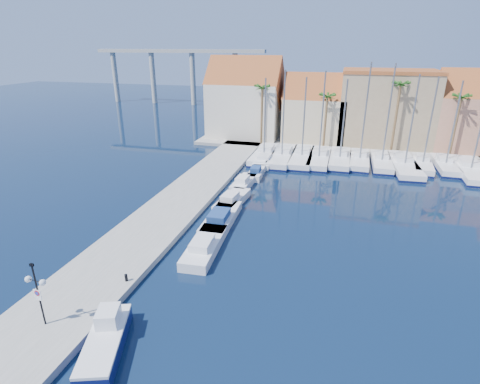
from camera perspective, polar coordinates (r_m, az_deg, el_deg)
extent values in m
plane|color=black|center=(23.84, -4.96, -19.35)|extent=(260.00, 260.00, 0.00)
cube|color=gray|center=(37.37, -10.84, -3.08)|extent=(6.00, 77.00, 0.50)
cube|color=gray|center=(66.65, 18.05, 7.18)|extent=(54.00, 16.00, 0.50)
cylinder|color=black|center=(24.47, -28.34, -13.60)|extent=(0.10, 0.10, 4.08)
cylinder|color=black|center=(24.17, -29.15, -11.63)|extent=(0.51, 0.08, 0.05)
cylinder|color=black|center=(23.82, -28.30, -11.95)|extent=(0.51, 0.08, 0.05)
sphere|color=white|center=(24.35, -29.57, -11.47)|extent=(0.37, 0.37, 0.37)
sphere|color=white|center=(23.65, -27.86, -12.11)|extent=(0.37, 0.37, 0.37)
cube|color=black|center=(23.50, -29.18, -9.68)|extent=(0.23, 0.14, 0.16)
cube|color=white|center=(24.39, -28.49, -13.47)|extent=(0.51, 0.06, 0.51)
cylinder|color=red|center=(24.35, -28.55, -13.40)|extent=(0.35, 0.04, 0.35)
cylinder|color=#1933A5|center=(24.34, -28.57, -13.41)|extent=(0.24, 0.03, 0.24)
cube|color=white|center=(24.58, -28.34, -14.16)|extent=(0.41, 0.05, 0.14)
cylinder|color=black|center=(27.33, -16.95, -12.38)|extent=(0.20, 0.20, 0.51)
cube|color=#0D1451|center=(23.10, -19.80, -21.09)|extent=(3.46, 5.65, 0.80)
cube|color=white|center=(22.78, -19.96, -20.17)|extent=(3.46, 5.65, 0.18)
cube|color=white|center=(23.25, -19.42, -17.53)|extent=(1.57, 1.73, 0.98)
cube|color=white|center=(30.62, -5.38, -8.28)|extent=(2.59, 6.91, 0.80)
cube|color=white|center=(29.72, -5.81, -7.74)|extent=(1.66, 2.47, 0.60)
cube|color=white|center=(35.14, -2.89, -4.08)|extent=(2.57, 7.28, 0.80)
cube|color=navy|center=(34.22, -3.24, -3.53)|extent=(1.71, 2.58, 0.60)
cube|color=white|center=(39.06, -1.19, -1.33)|extent=(2.55, 6.22, 0.80)
cube|color=white|center=(38.27, -1.54, -0.70)|extent=(1.57, 2.25, 0.60)
cube|color=white|center=(43.97, 0.58, 1.34)|extent=(2.01, 5.60, 0.80)
cube|color=white|center=(43.24, 0.37, 1.97)|extent=(1.32, 1.99, 0.60)
cube|color=white|center=(47.51, 2.50, 2.89)|extent=(1.88, 5.17, 0.80)
cube|color=navy|center=(46.82, 2.40, 3.50)|extent=(1.23, 1.84, 0.60)
cube|color=white|center=(52.92, 3.85, 4.82)|extent=(2.40, 7.21, 0.80)
cube|color=white|center=(52.05, 3.72, 5.34)|extent=(1.64, 2.53, 0.60)
cube|color=white|center=(55.29, 3.78, 5.67)|extent=(2.83, 10.70, 1.00)
cube|color=#0D1441|center=(55.38, 3.78, 5.35)|extent=(2.89, 10.76, 0.28)
cube|color=white|center=(56.09, 4.04, 6.74)|extent=(1.96, 3.21, 0.60)
cylinder|color=slate|center=(53.50, 3.81, 11.40)|extent=(0.20, 0.20, 10.41)
cube|color=white|center=(54.68, 6.48, 5.39)|extent=(3.01, 11.42, 1.00)
cube|color=#0D1441|center=(54.76, 6.46, 5.07)|extent=(3.08, 11.48, 0.28)
cube|color=white|center=(55.55, 6.71, 6.50)|extent=(2.09, 3.43, 0.60)
cylinder|color=slate|center=(52.73, 6.66, 11.77)|extent=(0.20, 0.20, 11.53)
cube|color=white|center=(54.75, 9.43, 5.26)|extent=(3.18, 11.37, 1.00)
cube|color=#0D1441|center=(54.84, 9.41, 4.94)|extent=(3.25, 11.43, 0.28)
cube|color=white|center=(55.62, 9.59, 6.36)|extent=(2.13, 3.44, 0.60)
cylinder|color=slate|center=(52.89, 9.75, 11.13)|extent=(0.20, 0.20, 10.61)
cube|color=white|center=(54.58, 11.95, 5.03)|extent=(2.80, 10.68, 1.00)
cube|color=#0D1441|center=(54.67, 11.92, 4.71)|extent=(2.86, 10.74, 0.28)
cube|color=white|center=(55.39, 12.10, 6.12)|extent=(1.95, 3.21, 0.60)
cylinder|color=slate|center=(52.67, 12.43, 11.37)|extent=(0.20, 0.20, 11.45)
cube|color=white|center=(54.97, 14.95, 4.88)|extent=(2.73, 10.25, 1.00)
cube|color=#0D1441|center=(55.06, 14.92, 4.56)|extent=(2.79, 10.31, 0.28)
cube|color=white|center=(55.74, 15.07, 5.95)|extent=(1.88, 3.08, 0.60)
cylinder|color=slate|center=(53.18, 15.53, 10.62)|extent=(0.20, 0.20, 10.41)
cube|color=white|center=(55.18, 17.75, 4.64)|extent=(2.81, 9.59, 1.00)
cube|color=#0D1441|center=(55.27, 17.71, 4.32)|extent=(2.87, 9.65, 0.28)
cube|color=white|center=(55.88, 17.86, 5.69)|extent=(1.83, 2.91, 0.60)
cylinder|color=slate|center=(53.25, 18.58, 11.50)|extent=(0.20, 0.20, 12.58)
cube|color=white|center=(55.23, 20.73, 4.28)|extent=(2.48, 9.52, 1.00)
cube|color=#0D1441|center=(55.32, 20.68, 3.96)|extent=(2.54, 9.58, 0.28)
cube|color=white|center=(55.94, 20.77, 5.34)|extent=(1.73, 2.86, 0.60)
cylinder|color=slate|center=(53.32, 21.72, 11.05)|extent=(0.20, 0.20, 12.47)
cube|color=white|center=(54.89, 23.67, 3.75)|extent=(3.80, 12.02, 1.00)
cube|color=#0D1441|center=(54.98, 23.62, 3.43)|extent=(3.86, 12.08, 0.28)
cube|color=white|center=(55.79, 23.57, 4.89)|extent=(2.37, 3.68, 0.60)
cylinder|color=slate|center=(52.96, 24.77, 9.87)|extent=(0.20, 0.20, 11.26)
cube|color=white|center=(56.24, 26.01, 3.77)|extent=(2.99, 8.83, 1.00)
cube|color=#0D1441|center=(56.33, 25.96, 3.46)|extent=(3.06, 8.90, 0.28)
cube|color=white|center=(56.87, 26.08, 4.78)|extent=(1.80, 2.73, 0.60)
cylinder|color=slate|center=(54.52, 27.06, 9.61)|extent=(0.20, 0.20, 10.93)
cube|color=white|center=(57.29, 28.72, 3.58)|extent=(2.36, 8.95, 1.00)
cube|color=#0D1441|center=(57.37, 28.66, 3.28)|extent=(2.42, 9.01, 0.28)
cube|color=white|center=(57.92, 28.69, 4.60)|extent=(1.64, 2.69, 0.60)
cylinder|color=slate|center=(55.62, 29.86, 9.07)|extent=(0.20, 0.20, 10.49)
cube|color=white|center=(56.65, 31.55, 2.86)|extent=(3.27, 11.57, 1.00)
cube|color=#0D1441|center=(56.74, 31.48, 2.55)|extent=(3.33, 11.63, 0.28)
cube|color=white|center=(57.52, 31.45, 3.96)|extent=(2.18, 3.50, 0.60)
cube|color=beige|center=(66.76, 0.84, 12.42)|extent=(12.00, 9.00, 9.00)
cube|color=#954520|center=(66.20, 0.86, 16.27)|extent=(12.30, 9.00, 9.00)
cube|color=#C9B68D|center=(64.99, 11.31, 10.87)|extent=(10.00, 8.00, 7.00)
cube|color=#954520|center=(64.46, 11.54, 13.92)|extent=(10.30, 8.00, 8.00)
cube|color=#9B805F|center=(65.79, 21.29, 11.74)|extent=(14.00, 10.00, 11.00)
cube|color=#954520|center=(65.20, 21.99, 16.70)|extent=(14.20, 10.20, 0.50)
cube|color=tan|center=(67.28, 31.46, 8.95)|extent=(10.00, 8.00, 8.00)
cube|color=#954520|center=(66.74, 32.13, 12.27)|extent=(10.30, 8.00, 8.00)
cylinder|color=brown|center=(61.05, 3.33, 11.52)|extent=(0.36, 0.36, 9.00)
sphere|color=#204F16|center=(60.45, 3.42, 15.59)|extent=(2.60, 2.60, 2.60)
cylinder|color=brown|center=(59.87, 12.86, 10.35)|extent=(0.36, 0.36, 8.00)
sphere|color=#204F16|center=(59.28, 13.18, 13.99)|extent=(2.60, 2.60, 2.60)
cylinder|color=brown|center=(60.08, 22.63, 10.26)|extent=(0.36, 0.36, 10.00)
sphere|color=#204F16|center=(59.46, 23.31, 14.83)|extent=(2.60, 2.60, 2.60)
cylinder|color=brown|center=(61.70, 29.95, 8.60)|extent=(0.36, 0.36, 8.50)
sphere|color=#204F16|center=(61.12, 30.67, 12.32)|extent=(2.60, 2.60, 2.60)
cube|color=#9E9E99|center=(108.42, -9.46, 20.43)|extent=(48.00, 2.20, 0.90)
cylinder|color=#9E9E99|center=(118.37, -18.46, 16.34)|extent=(1.40, 1.40, 14.00)
cylinder|color=#9E9E99|center=(112.27, -13.12, 16.63)|extent=(1.40, 1.40, 14.00)
cylinder|color=#9E9E99|center=(107.16, -7.19, 16.79)|extent=(1.40, 1.40, 14.00)
cylinder|color=#9E9E99|center=(103.21, -0.74, 16.77)|extent=(1.40, 1.40, 14.00)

